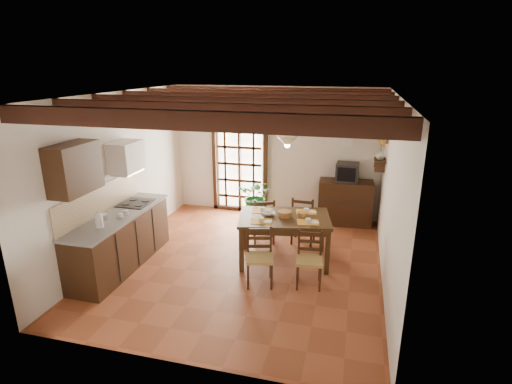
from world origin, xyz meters
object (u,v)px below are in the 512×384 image
(kitchen_counter, at_px, (121,239))
(pendant_lamp, at_px, (287,140))
(crt_tv, at_px, (347,172))
(chair_near_left, at_px, (260,267))
(chair_far_left, at_px, (264,228))
(potted_plant, at_px, (257,196))
(dining_table, at_px, (284,222))
(sideboard, at_px, (345,202))
(chair_far_right, at_px, (303,228))
(chair_near_right, at_px, (309,269))

(kitchen_counter, relative_size, pendant_lamp, 2.66)
(kitchen_counter, relative_size, crt_tv, 4.86)
(chair_near_left, height_order, chair_far_left, chair_near_left)
(chair_near_left, relative_size, potted_plant, 0.44)
(kitchen_counter, height_order, dining_table, kitchen_counter)
(chair_far_left, height_order, pendant_lamp, pendant_lamp)
(chair_far_left, distance_m, pendant_lamp, 1.96)
(dining_table, height_order, chair_far_left, chair_far_left)
(chair_far_left, height_order, crt_tv, crt_tv)
(kitchen_counter, xyz_separation_m, chair_near_left, (2.36, 0.01, -0.20))
(chair_near_left, bearing_deg, chair_far_left, 86.05)
(chair_near_left, height_order, crt_tv, crt_tv)
(chair_far_left, distance_m, potted_plant, 1.07)
(pendant_lamp, bearing_deg, dining_table, -90.00)
(sideboard, bearing_deg, chair_near_left, -114.94)
(potted_plant, bearing_deg, chair_far_right, -36.12)
(sideboard, height_order, pendant_lamp, pendant_lamp)
(kitchen_counter, distance_m, chair_far_left, 2.58)
(sideboard, xyz_separation_m, crt_tv, (0.00, -0.01, 0.66))
(kitchen_counter, distance_m, potted_plant, 3.00)
(chair_far_left, height_order, sideboard, sideboard)
(chair_far_right, distance_m, pendant_lamp, 1.94)
(dining_table, bearing_deg, chair_far_left, 115.92)
(chair_far_left, xyz_separation_m, potted_plant, (-0.38, 0.95, 0.29))
(dining_table, bearing_deg, pendant_lamp, 79.01)
(kitchen_counter, bearing_deg, crt_tv, 38.72)
(dining_table, xyz_separation_m, chair_near_left, (-0.22, -0.82, -0.43))
(chair_far_right, relative_size, crt_tv, 2.00)
(dining_table, relative_size, chair_near_left, 1.87)
(kitchen_counter, bearing_deg, chair_far_right, 30.63)
(crt_tv, xyz_separation_m, potted_plant, (-1.83, -0.35, -0.55))
(crt_tv, bearing_deg, chair_far_left, -135.29)
(dining_table, bearing_deg, sideboard, 53.93)
(chair_far_left, height_order, chair_far_right, chair_far_right)
(chair_near_left, bearing_deg, kitchen_counter, 165.44)
(crt_tv, distance_m, potted_plant, 1.94)
(chair_near_right, relative_size, pendant_lamp, 1.00)
(dining_table, bearing_deg, chair_near_right, -63.94)
(kitchen_counter, relative_size, dining_table, 1.36)
(chair_far_right, relative_size, sideboard, 0.84)
(kitchen_counter, relative_size, chair_far_right, 2.44)
(chair_near_right, relative_size, crt_tv, 1.83)
(chair_near_right, bearing_deg, potted_plant, 114.97)
(kitchen_counter, relative_size, chair_near_left, 2.54)
(sideboard, height_order, crt_tv, crt_tv)
(kitchen_counter, distance_m, chair_near_left, 2.37)
(dining_table, xyz_separation_m, pendant_lamp, (-0.00, 0.10, 1.37))
(crt_tv, relative_size, potted_plant, 0.23)
(dining_table, relative_size, pendant_lamp, 1.96)
(chair_near_left, height_order, chair_far_right, chair_far_right)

